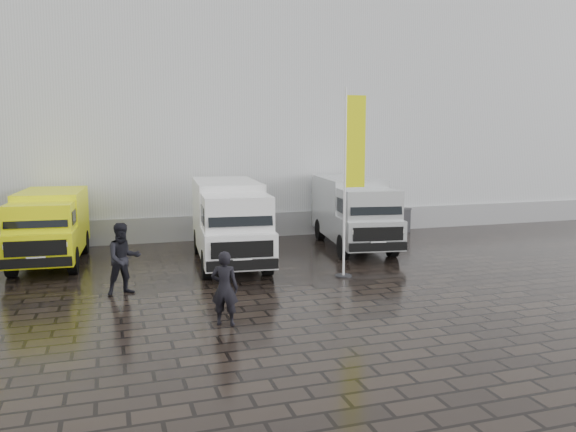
# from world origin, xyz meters

# --- Properties ---
(ground) EXTENTS (120.00, 120.00, 0.00)m
(ground) POSITION_xyz_m (0.00, 0.00, 0.00)
(ground) COLOR black
(ground) RESTS_ON ground
(exhibition_hall) EXTENTS (44.00, 16.00, 12.00)m
(exhibition_hall) POSITION_xyz_m (2.00, 16.00, 6.00)
(exhibition_hall) COLOR silver
(exhibition_hall) RESTS_ON ground
(hall_plinth) EXTENTS (44.00, 0.15, 1.00)m
(hall_plinth) POSITION_xyz_m (2.00, 7.95, 0.50)
(hall_plinth) COLOR gray
(hall_plinth) RESTS_ON ground
(van_yellow) EXTENTS (2.27, 5.20, 2.35)m
(van_yellow) POSITION_xyz_m (-7.18, 5.14, 1.17)
(van_yellow) COLOR #F6FF0D
(van_yellow) RESTS_ON ground
(van_white) EXTENTS (2.58, 6.29, 2.66)m
(van_white) POSITION_xyz_m (-1.59, 3.49, 1.33)
(van_white) COLOR white
(van_white) RESTS_ON ground
(van_silver) EXTENTS (2.85, 6.18, 2.58)m
(van_silver) POSITION_xyz_m (3.40, 4.70, 1.29)
(van_silver) COLOR silver
(van_silver) RESTS_ON ground
(flagpole) EXTENTS (0.88, 0.50, 5.53)m
(flagpole) POSITION_xyz_m (1.45, 0.64, 3.13)
(flagpole) COLOR black
(flagpole) RESTS_ON ground
(wheelie_bin) EXTENTS (0.75, 0.75, 1.04)m
(wheelie_bin) POSITION_xyz_m (6.89, 7.31, 0.52)
(wheelie_bin) COLOR black
(wheelie_bin) RESTS_ON ground
(person_front) EXTENTS (0.71, 0.61, 1.66)m
(person_front) POSITION_xyz_m (-2.97, -2.63, 0.83)
(person_front) COLOR black
(person_front) RESTS_ON ground
(person_tent) EXTENTS (1.08, 0.94, 1.90)m
(person_tent) POSITION_xyz_m (-5.01, 0.63, 0.95)
(person_tent) COLOR black
(person_tent) RESTS_ON ground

